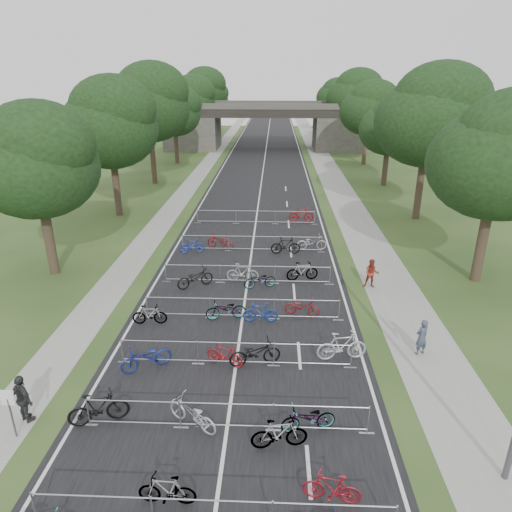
{
  "coord_description": "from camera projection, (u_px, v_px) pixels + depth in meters",
  "views": [
    {
      "loc": [
        1.46,
        -8.25,
        10.94
      ],
      "look_at": [
        0.43,
        16.4,
        1.1
      ],
      "focal_mm": 32.0,
      "sensor_mm": 36.0,
      "label": 1
    }
  ],
  "objects": [
    {
      "name": "overpass_bridge",
      "position": [
        266.0,
        126.0,
        70.78
      ],
      "size": [
        31.0,
        8.0,
        7.05
      ],
      "color": "#3F3D38",
      "rests_on": "ground"
    },
    {
      "name": "bike_5",
      "position": [
        192.0,
        414.0,
        15.03
      ],
      "size": [
        2.06,
        1.64,
        1.05
      ],
      "primitive_type": "imported",
      "rotation": [
        0.0,
        0.0,
        4.16
      ],
      "color": "#A6A4AC",
      "rests_on": "ground"
    },
    {
      "name": "barrier_row_6",
      "position": [
        256.0,
        217.0,
        35.69
      ],
      "size": [
        9.7,
        0.08,
        1.1
      ],
      "color": "#A1A4A9",
      "rests_on": "ground"
    },
    {
      "name": "bike_12",
      "position": [
        150.0,
        315.0,
        21.31
      ],
      "size": [
        1.65,
        0.58,
        0.97
      ],
      "primitive_type": "imported",
      "rotation": [
        0.0,
        0.0,
        1.64
      ],
      "color": "#A1A4A9",
      "rests_on": "ground"
    },
    {
      "name": "bike_15",
      "position": [
        302.0,
        307.0,
        22.1
      ],
      "size": [
        1.8,
        0.96,
        0.9
      ],
      "primitive_type": "imported",
      "rotation": [
        0.0,
        0.0,
        1.34
      ],
      "color": "maroon",
      "rests_on": "ground"
    },
    {
      "name": "bike_18",
      "position": [
        260.0,
        280.0,
        24.95
      ],
      "size": [
        1.89,
        1.14,
        0.94
      ],
      "primitive_type": "imported",
      "rotation": [
        0.0,
        0.0,
        5.03
      ],
      "color": "#A1A4A9",
      "rests_on": "ground"
    },
    {
      "name": "bike_8",
      "position": [
        146.0,
        358.0,
        18.0
      ],
      "size": [
        2.13,
        1.64,
        1.08
      ],
      "primitive_type": "imported",
      "rotation": [
        0.0,
        0.0,
        5.23
      ],
      "color": "navy",
      "rests_on": "ground"
    },
    {
      "name": "barrier_row_5",
      "position": [
        252.0,
        244.0,
        30.13
      ],
      "size": [
        9.7,
        0.08,
        1.1
      ],
      "color": "#A1A4A9",
      "rests_on": "ground"
    },
    {
      "name": "bike_1",
      "position": [
        167.0,
        490.0,
        12.33
      ],
      "size": [
        1.63,
        0.51,
        0.97
      ],
      "primitive_type": "imported",
      "rotation": [
        0.0,
        0.0,
        4.68
      ],
      "color": "#A1A4A9",
      "rests_on": "ground"
    },
    {
      "name": "barrier_row_2",
      "position": [
        236.0,
        354.0,
        18.25
      ],
      "size": [
        9.7,
        0.08,
        1.1
      ],
      "color": "#A1A4A9",
      "rests_on": "ground"
    },
    {
      "name": "pedestrian_b",
      "position": [
        372.0,
        274.0,
        24.91
      ],
      "size": [
        0.87,
        0.72,
        1.62
      ],
      "primitive_type": "imported",
      "rotation": [
        0.0,
        0.0,
        -0.15
      ],
      "color": "maroon",
      "rests_on": "ground"
    },
    {
      "name": "bike_19",
      "position": [
        302.0,
        271.0,
        25.86
      ],
      "size": [
        1.92,
        0.91,
        1.11
      ],
      "primitive_type": "imported",
      "rotation": [
        0.0,
        0.0,
        1.79
      ],
      "color": "#A1A4A9",
      "rests_on": "ground"
    },
    {
      "name": "tree_right_2",
      "position": [
        391.0,
        128.0,
        46.11
      ],
      "size": [
        6.16,
        6.16,
        9.39
      ],
      "color": "#33261C",
      "rests_on": "ground"
    },
    {
      "name": "tree_left_2",
      "position": [
        149.0,
        104.0,
        46.25
      ],
      "size": [
        8.4,
        8.4,
        12.81
      ],
      "color": "#33261C",
      "rests_on": "ground"
    },
    {
      "name": "bike_13",
      "position": [
        226.0,
        310.0,
        21.73
      ],
      "size": [
        2.03,
        1.08,
        1.01
      ],
      "primitive_type": "imported",
      "rotation": [
        0.0,
        0.0,
        4.94
      ],
      "color": "#A1A4A9",
      "rests_on": "ground"
    },
    {
      "name": "barrier_row_4",
      "position": [
        247.0,
        274.0,
        25.49
      ],
      "size": [
        9.7,
        0.08,
        1.1
      ],
      "color": "#A1A4A9",
      "rests_on": "ground"
    },
    {
      "name": "tree_right_5",
      "position": [
        343.0,
        105.0,
        79.52
      ],
      "size": [
        6.16,
        6.16,
        9.39
      ],
      "color": "#33261C",
      "rests_on": "ground"
    },
    {
      "name": "tree_right_6",
      "position": [
        335.0,
        96.0,
        90.29
      ],
      "size": [
        7.17,
        7.17,
        10.93
      ],
      "color": "#33261C",
      "rests_on": "ground"
    },
    {
      "name": "sidewalk_left",
      "position": [
        205.0,
        166.0,
        58.46
      ],
      "size": [
        2.0,
        140.0,
        0.01
      ],
      "primitive_type": "cube",
      "color": "gray",
      "rests_on": "ground"
    },
    {
      "name": "tree_right_4",
      "position": [
        354.0,
        96.0,
        67.66
      ],
      "size": [
        8.18,
        8.18,
        12.47
      ],
      "color": "#33261C",
      "rests_on": "ground"
    },
    {
      "name": "pedestrian_c",
      "position": [
        23.0,
        399.0,
        15.16
      ],
      "size": [
        1.12,
        0.93,
        1.79
      ],
      "primitive_type": "imported",
      "rotation": [
        0.0,
        0.0,
        2.57
      ],
      "color": "#2B2B2E",
      "rests_on": "ground"
    },
    {
      "name": "tree_left_4",
      "position": [
        191.0,
        100.0,
        68.83
      ],
      "size": [
        7.56,
        7.56,
        11.53
      ],
      "color": "#33261C",
      "rests_on": "ground"
    },
    {
      "name": "barrier_row_3",
      "position": [
        242.0,
        308.0,
        21.77
      ],
      "size": [
        9.7,
        0.08,
        1.1
      ],
      "color": "#A1A4A9",
      "rests_on": "ground"
    },
    {
      "name": "bike_10",
      "position": [
        255.0,
        353.0,
        18.27
      ],
      "size": [
        2.23,
        1.27,
        1.11
      ],
      "primitive_type": "imported",
      "rotation": [
        0.0,
        0.0,
        1.84
      ],
      "color": "black",
      "rests_on": "ground"
    },
    {
      "name": "bike_3",
      "position": [
        332.0,
        488.0,
        12.39
      ],
      "size": [
        1.67,
        0.71,
        0.97
      ],
      "primitive_type": "imported",
      "rotation": [
        0.0,
        0.0,
        4.55
      ],
      "color": "maroon",
      "rests_on": "ground"
    },
    {
      "name": "pedestrian_a",
      "position": [
        422.0,
        337.0,
        18.89
      ],
      "size": [
        0.7,
        0.6,
        1.61
      ],
      "primitive_type": "imported",
      "rotation": [
        0.0,
        0.0,
        3.59
      ],
      "color": "#354050",
      "rests_on": "ground"
    },
    {
      "name": "bike_16",
      "position": [
        195.0,
        278.0,
        25.04
      ],
      "size": [
        2.17,
        1.74,
        1.1
      ],
      "primitive_type": "imported",
      "rotation": [
        0.0,
        0.0,
        2.14
      ],
      "color": "black",
      "rests_on": "ground"
    },
    {
      "name": "bike_22",
      "position": [
        286.0,
        246.0,
        29.67
      ],
      "size": [
        1.94,
        0.64,
        1.15
      ],
      "primitive_type": "imported",
      "rotation": [
        0.0,
        0.0,
        1.62
      ],
      "color": "black",
      "rests_on": "ground"
    },
    {
      "name": "bike_17",
      "position": [
        243.0,
        273.0,
        25.69
      ],
      "size": [
        1.84,
        0.54,
        1.1
      ],
      "primitive_type": "imported",
      "rotation": [
        0.0,
        0.0,
        1.56
      ],
      "color": "#97969D",
      "rests_on": "ground"
    },
    {
      "name": "bike_6",
      "position": [
        279.0,
        434.0,
        14.18
      ],
      "size": [
        1.86,
        0.78,
        1.08
      ],
      "primitive_type": "imported",
      "rotation": [
        0.0,
        0.0,
        1.73
      ],
      "color": "#A1A4A9",
      "rests_on": "ground"
    },
    {
      "name": "tree_left_5",
      "position": [
        203.0,
        92.0,
        79.66
      ],
      "size": [
        8.4,
        8.4,
        12.81
      ],
      "color": "#33261C",
      "rests_on": "ground"
    },
    {
      "name": "barrier_row_1",
      "position": [
        226.0,
        416.0,
        14.91
      ],
      "size": [
        9.7,
        0.08,
        1.1
      ],
      "color": "#A1A4A9",
      "rests_on": "ground"
    },
    {
      "name": "tree_left_0",
      "position": [
        37.0,
        163.0,
        24.58
      ],
      "size": [
        6.72,
        6.72,
        10.25
      ],
      "color": "#33261C",
      "rests_on": "ground"
    },
    {
      "name": "bike_9",
      "position": [
        225.0,
        355.0,
        18.27
      ],
      "size": [
        1.69,
        1.02,
        0.98
      ],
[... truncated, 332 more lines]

